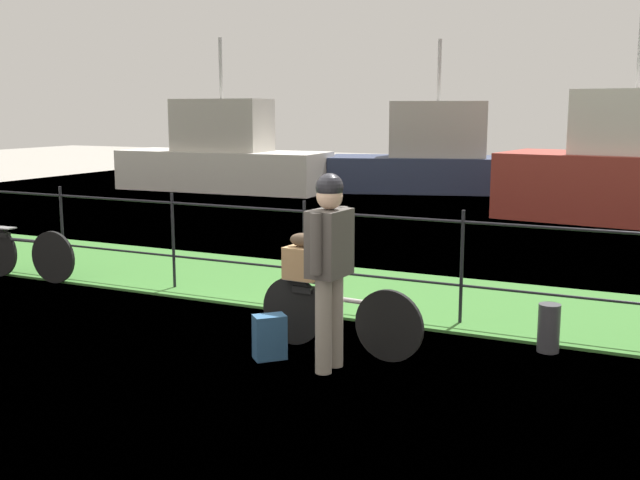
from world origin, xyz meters
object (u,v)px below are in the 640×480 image
object	(u,v)px
backpack_on_paving	(270,337)
moored_boat_far	(223,158)
cyclist_person	(329,254)
moored_boat_near	(437,159)
bicycle_parked	(23,253)
bicycle_main	(338,316)
moored_boat_mid	(632,173)
mooring_bollard	(549,328)
terrier_dog	(306,239)
wooden_crate	(304,263)

from	to	relation	value
backpack_on_paving	moored_boat_far	xyz separation A→B (m)	(-8.17, 11.81, 0.69)
cyclist_person	moored_boat_near	size ratio (longest dim) A/B	0.28
cyclist_person	backpack_on_paving	world-z (taller)	cyclist_person
bicycle_parked	moored_boat_near	xyz separation A→B (m)	(1.63, 12.68, 0.50)
bicycle_main	moored_boat_mid	size ratio (longest dim) A/B	0.32
mooring_bollard	bicycle_parked	bearing A→B (deg)	179.15
moored_boat_mid	terrier_dog	bearing A→B (deg)	-102.08
mooring_bollard	moored_boat_far	size ratio (longest dim) A/B	0.08
mooring_bollard	moored_boat_near	distance (m)	13.75
backpack_on_paving	moored_boat_far	distance (m)	14.38
bicycle_main	moored_boat_near	bearing A→B (deg)	103.61
moored_boat_mid	moored_boat_far	bearing A→B (deg)	172.19
bicycle_parked	moored_boat_far	size ratio (longest dim) A/B	0.28
backpack_on_paving	mooring_bollard	world-z (taller)	mooring_bollard
bicycle_parked	moored_boat_mid	size ratio (longest dim) A/B	0.32
cyclist_person	bicycle_main	bearing A→B (deg)	106.19
backpack_on_paving	bicycle_parked	distance (m)	4.67
moored_boat_near	backpack_on_paving	bearing A→B (deg)	-78.60
cyclist_person	moored_boat_mid	world-z (taller)	moored_boat_mid
terrier_dog	mooring_bollard	bearing A→B (deg)	21.68
cyclist_person	moored_boat_near	distance (m)	14.50
moored_boat_far	terrier_dog	bearing A→B (deg)	-53.82
mooring_bollard	moored_boat_near	world-z (taller)	moored_boat_near
terrier_dog	moored_boat_near	distance (m)	13.93
mooring_bollard	bicycle_parked	distance (m)	6.67
moored_boat_far	bicycle_main	bearing A→B (deg)	-52.80
wooden_crate	mooring_bollard	world-z (taller)	wooden_crate
bicycle_main	backpack_on_paving	world-z (taller)	bicycle_main
mooring_bollard	moored_boat_near	size ratio (longest dim) A/B	0.07
moored_boat_near	moored_boat_far	xyz separation A→B (m)	(-5.33, -2.26, 0.03)
bicycle_parked	moored_boat_far	world-z (taller)	moored_boat_far
wooden_crate	moored_boat_far	bearing A→B (deg)	126.10
moored_boat_mid	backpack_on_paving	bearing A→B (deg)	-102.24
terrier_dog	moored_boat_far	xyz separation A→B (m)	(-8.30, 11.35, -0.13)
moored_boat_mid	mooring_bollard	bearing A→B (deg)	-90.32
wooden_crate	terrier_dog	size ratio (longest dim) A/B	1.03
wooden_crate	moored_boat_mid	world-z (taller)	moored_boat_mid
mooring_bollard	cyclist_person	bearing A→B (deg)	-140.75
moored_boat_near	moored_boat_mid	distance (m)	6.28
bicycle_main	moored_boat_mid	world-z (taller)	moored_boat_mid
cyclist_person	mooring_bollard	bearing A→B (deg)	39.25
terrier_dog	backpack_on_paving	size ratio (longest dim) A/B	0.80
mooring_bollard	wooden_crate	bearing A→B (deg)	-158.60
backpack_on_paving	moored_boat_far	bearing A→B (deg)	-101.08
moored_boat_near	terrier_dog	bearing A→B (deg)	-77.70
cyclist_person	backpack_on_paving	xyz separation A→B (m)	(-0.60, 0.02, -0.80)
terrier_dog	bicycle_main	bearing A→B (deg)	-4.32
backpack_on_paving	moored_boat_mid	distance (m)	10.65
mooring_bollard	moored_boat_mid	xyz separation A→B (m)	(0.05, 9.09, 0.73)
wooden_crate	cyclist_person	distance (m)	0.72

